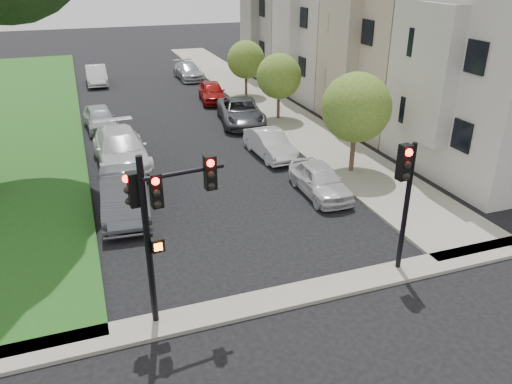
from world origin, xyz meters
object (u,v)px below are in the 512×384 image
object	(u,v)px
small_tree_c	(246,60)
car_parked_2	(241,111)
car_parked_7	(100,118)
car_parked_5	(125,194)
traffic_signal_main	(160,211)
car_parked_0	(320,180)
car_parked_1	(270,144)
small_tree_b	(279,76)
car_parked_4	(189,71)
car_parked_9	(96,75)
traffic_signal_secondary	(405,185)
car_parked_3	(212,92)
small_tree_a	(356,108)
car_parked_6	(121,149)

from	to	relation	value
small_tree_c	car_parked_2	xyz separation A→B (m)	(-2.32, -5.90, -1.86)
car_parked_7	car_parked_5	bearing A→B (deg)	-93.32
traffic_signal_main	car_parked_5	world-z (taller)	traffic_signal_main
car_parked_0	car_parked_1	size ratio (longest dim) A/B	0.98
car_parked_7	small_tree_c	bearing A→B (deg)	19.41
small_tree_b	car_parked_1	size ratio (longest dim) A/B	1.02
car_parked_4	car_parked_9	size ratio (longest dim) A/B	1.04
traffic_signal_secondary	car_parked_4	bearing A→B (deg)	89.64
small_tree_c	traffic_signal_main	distance (m)	24.16
car_parked_1	car_parked_7	distance (m)	10.34
traffic_signal_main	car_parked_4	xyz separation A→B (m)	(7.12, 29.25, -2.60)
car_parked_2	car_parked_3	world-z (taller)	car_parked_2
car_parked_3	car_parked_9	world-z (taller)	car_parked_9
car_parked_2	small_tree_a	bearing A→B (deg)	-66.31
traffic_signal_main	car_parked_1	bearing A→B (deg)	56.71
car_parked_2	small_tree_c	bearing A→B (deg)	77.52
traffic_signal_main	car_parked_0	size ratio (longest dim) A/B	1.24
car_parked_0	car_parked_4	xyz separation A→B (m)	(-0.13, 23.49, 0.00)
small_tree_b	car_parked_0	world-z (taller)	small_tree_b
small_tree_c	car_parked_2	bearing A→B (deg)	-111.49
traffic_signal_secondary	car_parked_0	distance (m)	6.23
car_parked_5	car_parked_6	size ratio (longest dim) A/B	0.86
small_tree_a	car_parked_1	world-z (taller)	small_tree_a
car_parked_2	car_parked_6	xyz separation A→B (m)	(-7.29, -4.50, 0.09)
car_parked_2	car_parked_4	distance (m)	13.00
car_parked_6	car_parked_9	world-z (taller)	car_parked_6
small_tree_a	car_parked_4	world-z (taller)	small_tree_a
car_parked_1	car_parked_6	distance (m)	7.02
car_parked_0	car_parked_9	size ratio (longest dim) A/B	0.88
car_parked_3	car_parked_4	xyz separation A→B (m)	(0.10, 7.62, -0.03)
small_tree_b	traffic_signal_main	size ratio (longest dim) A/B	0.83
small_tree_b	traffic_signal_main	world-z (taller)	traffic_signal_main
car_parked_7	car_parked_9	size ratio (longest dim) A/B	0.92
small_tree_b	car_parked_2	world-z (taller)	small_tree_b
traffic_signal_main	car_parked_9	size ratio (longest dim) A/B	1.10
car_parked_0	car_parked_3	world-z (taller)	car_parked_3
small_tree_b	car_parked_0	xyz separation A→B (m)	(-2.38, -10.38, -1.97)
small_tree_c	car_parked_5	size ratio (longest dim) A/B	0.81
small_tree_a	car_parked_2	distance (m)	9.45
small_tree_c	traffic_signal_main	world-z (taller)	traffic_signal_main
car_parked_1	car_parked_4	bearing A→B (deg)	86.47
small_tree_b	car_parked_4	world-z (taller)	small_tree_b
small_tree_b	car_parked_1	bearing A→B (deg)	-115.78
car_parked_0	car_parked_4	distance (m)	23.49
car_parked_3	car_parked_7	world-z (taller)	car_parked_3
traffic_signal_secondary	car_parked_7	bearing A→B (deg)	112.79
small_tree_a	car_parked_7	distance (m)	14.68
car_parked_3	car_parked_9	size ratio (longest dim) A/B	0.93
car_parked_1	car_parked_3	world-z (taller)	car_parked_3
traffic_signal_main	car_parked_4	world-z (taller)	traffic_signal_main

